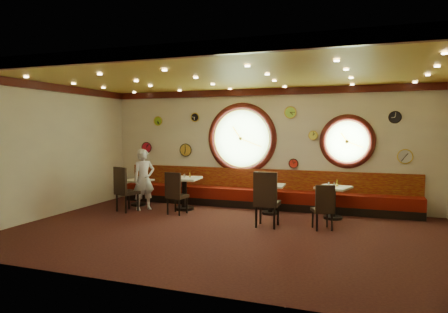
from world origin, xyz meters
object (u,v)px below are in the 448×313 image
table_c (270,195)px  condiment_d_bottle (337,183)px  chair_b (175,190)px  condiment_b_salt (185,175)px  table_d (333,198)px  condiment_a_pepper (139,178)px  condiment_a_bottle (142,177)px  condiment_c_pepper (273,183)px  condiment_d_pepper (334,185)px  condiment_d_salt (329,184)px  table_a (138,189)px  condiment_a_salt (137,177)px  condiment_b_pepper (184,176)px  table_b (184,189)px  chair_c (266,196)px  chair_a (124,186)px  waiter (144,179)px  chair_d (324,204)px  condiment_c_salt (269,182)px  condiment_c_bottle (276,181)px  condiment_b_bottle (190,175)px

table_c → condiment_d_bottle: bearing=2.3°
chair_b → condiment_b_salt: (-0.08, 0.75, 0.29)m
table_d → condiment_a_pepper: bearing=-178.5°
condiment_a_bottle → condiment_b_salt: bearing=-0.9°
table_c → condiment_c_pepper: condiment_c_pepper is taller
condiment_d_pepper → condiment_d_bottle: condiment_d_bottle is taller
condiment_d_salt → condiment_c_pepper: 1.34m
condiment_d_salt → condiment_d_pepper: condiment_d_pepper is taller
table_a → chair_b: bearing=-25.9°
condiment_a_salt → condiment_b_pepper: 1.61m
table_b → condiment_a_salt: size_ratio=8.55×
chair_b → condiment_b_pepper: size_ratio=6.49×
chair_c → condiment_b_salt: (-2.51, 1.25, 0.20)m
chair_a → condiment_d_bottle: size_ratio=4.46×
condiment_a_salt → condiment_d_pepper: bearing=-0.6°
condiment_a_salt → condiment_d_pepper: size_ratio=0.93×
chair_a → condiment_d_pepper: (5.11, 0.91, 0.16)m
chair_a → waiter: bearing=70.0°
condiment_a_pepper → condiment_a_bottle: condiment_a_bottle is taller
condiment_a_bottle → chair_d: bearing=-12.3°
condiment_b_pepper → condiment_d_pepper: condiment_b_pepper is taller
table_d → chair_b: bearing=-167.1°
condiment_c_salt → table_a: bearing=-177.8°
chair_a → condiment_c_salt: chair_a is taller
chair_b → condiment_c_salt: bearing=29.3°
condiment_d_pepper → condiment_a_bottle: condiment_d_pepper is taller
condiment_c_salt → condiment_c_pepper: bearing=-30.4°
table_c → condiment_d_pepper: (1.54, -0.11, 0.36)m
chair_b → condiment_c_bottle: size_ratio=3.72×
chair_b → condiment_b_bottle: chair_b is taller
condiment_d_pepper → condiment_a_bottle: size_ratio=0.76×
condiment_c_salt → condiment_d_salt: (1.44, -0.01, 0.03)m
chair_c → chair_d: 1.20m
table_a → condiment_c_salt: condiment_c_salt is taller
condiment_a_salt → condiment_a_bottle: condiment_a_bottle is taller
condiment_b_salt → condiment_d_bottle: condiment_b_salt is taller
condiment_b_salt → condiment_c_pepper: condiment_b_salt is taller
table_c → chair_c: size_ratio=0.99×
condiment_a_bottle → condiment_a_salt: bearing=162.1°
table_a → chair_b: 1.69m
condiment_c_salt → condiment_c_pepper: (0.11, -0.06, -0.00)m
chair_d → condiment_c_salt: size_ratio=5.78×
condiment_c_salt → chair_b: bearing=-157.9°
condiment_b_salt → table_b: bearing=-72.6°
chair_b → condiment_d_pepper: bearing=18.8°
condiment_b_bottle → condiment_d_salt: bearing=2.4°
chair_a → condiment_d_salt: 5.09m
condiment_a_pepper → condiment_b_bottle: bearing=0.4°
condiment_c_pepper → condiment_a_pepper: bearing=-178.4°
table_a → chair_c: chair_c is taller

